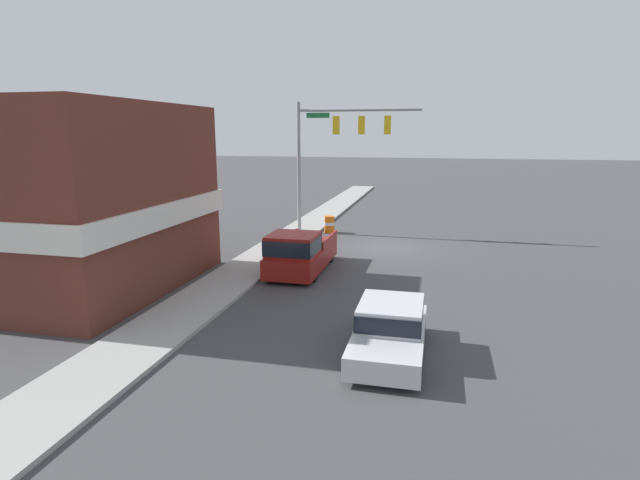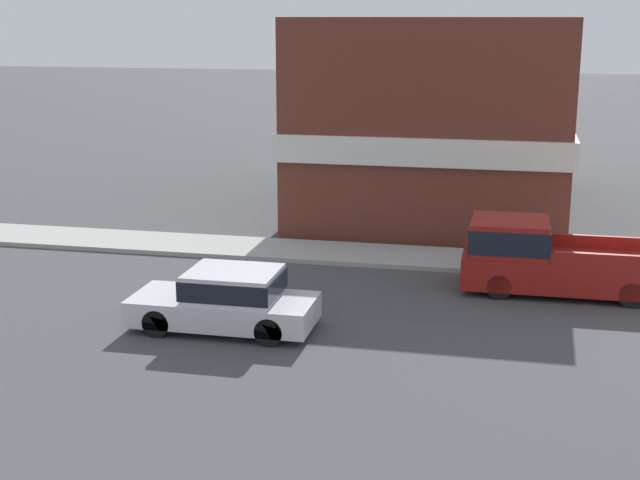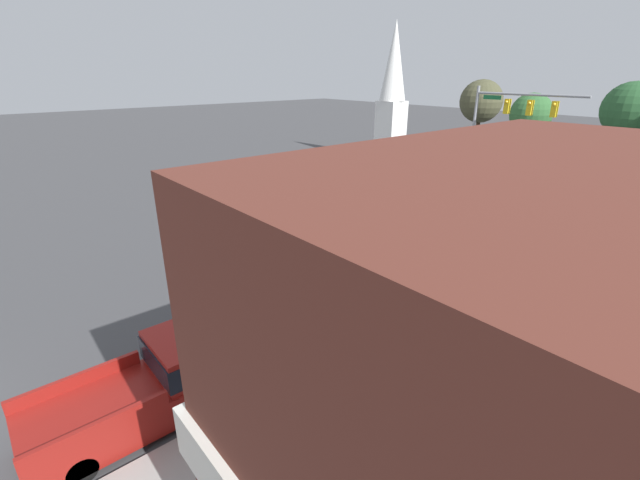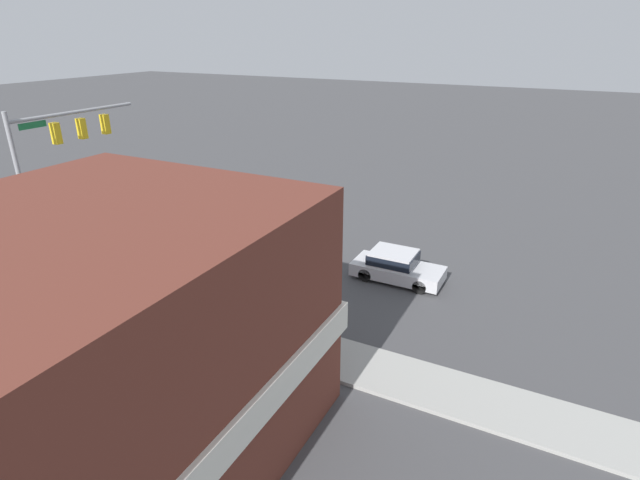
# 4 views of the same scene
# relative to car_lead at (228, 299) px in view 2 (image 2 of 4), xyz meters

# --- Properties ---
(car_lead) EXTENTS (1.90, 4.35, 1.46)m
(car_lead) POSITION_rel_car_lead_xyz_m (0.00, 0.00, 0.00)
(car_lead) COLOR black
(car_lead) RESTS_ON ground
(pickup_truck_parked) EXTENTS (2.11, 5.34, 1.95)m
(pickup_truck_parked) POSITION_rel_car_lead_xyz_m (4.70, -7.34, 0.19)
(pickup_truck_parked) COLOR black
(pickup_truck_parked) RESTS_ON ground
(corner_brick_building) EXTENTS (13.30, 9.67, 7.20)m
(corner_brick_building) POSITION_rel_car_lead_xyz_m (15.35, -3.53, 2.77)
(corner_brick_building) COLOR brown
(corner_brick_building) RESTS_ON ground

